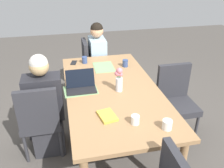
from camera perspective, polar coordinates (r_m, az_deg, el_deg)
ground_plane at (r=3.10m, az=-0.00°, el=-13.26°), size 10.00×10.00×0.00m
dining_table at (r=2.71m, az=-0.00°, el=-2.35°), size 1.99×1.02×0.75m
chair_head_left_left_near at (r=3.93m, az=-4.62°, el=4.64°), size 0.44×0.44×0.90m
person_head_left_left_near at (r=3.88m, az=-3.41°, el=4.77°), size 0.40×0.36×1.19m
chair_near_left_mid at (r=2.75m, az=-16.73°, el=-7.61°), size 0.44×0.44×0.90m
person_near_left_mid at (r=2.79m, az=-15.51°, el=-6.17°), size 0.36×0.40×1.19m
chair_far_left_far at (r=3.09m, az=14.92°, el=-3.09°), size 0.44×0.44×0.90m
flower_vase at (r=2.55m, az=1.69°, el=1.21°), size 0.08×0.09×0.28m
placemat_head_left_left_near at (r=3.19m, az=-1.97°, el=4.06°), size 0.36×0.27×0.00m
placemat_near_left_mid at (r=2.64m, az=-7.50°, el=-1.47°), size 0.28×0.37×0.00m
laptop_near_left_mid at (r=2.64m, az=-7.42°, el=-0.45°), size 0.22×0.32×0.20m
coffee_mug_near_left at (r=3.19m, az=3.17°, el=4.97°), size 0.07×0.07×0.09m
coffee_mug_near_right at (r=2.09m, az=13.03°, el=-9.42°), size 0.08×0.08×0.08m
coffee_mug_centre_left at (r=3.32m, az=-6.56°, el=5.72°), size 0.07×0.07×0.09m
coffee_mug_centre_right at (r=2.11m, az=5.55°, el=-8.48°), size 0.07×0.07×0.08m
book_red_cover at (r=2.20m, az=-1.15°, el=-7.59°), size 0.22×0.18×0.02m
phone_black at (r=3.36m, az=-9.10°, el=5.04°), size 0.16×0.11×0.01m
phone_silver at (r=3.05m, az=-9.51°, el=2.55°), size 0.17×0.13×0.01m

